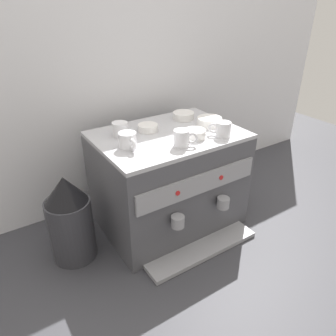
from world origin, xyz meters
TOP-DOWN VIEW (x-y plane):
  - ground_plane at (0.00, 0.00)m, footprint 4.00×4.00m
  - tiled_backsplash_wall at (0.00, 0.36)m, footprint 2.80×0.03m
  - espresso_machine at (0.00, -0.00)m, footprint 0.65×0.57m
  - ceramic_cup_0 at (-0.19, 0.09)m, footprint 0.07×0.10m
  - ceramic_cup_1 at (-0.22, -0.05)m, footprint 0.07×0.11m
  - ceramic_cup_2 at (-0.03, -0.15)m, footprint 0.09×0.07m
  - ceramic_cup_3 at (0.18, -0.16)m, footprint 0.08×0.09m
  - ceramic_bowl_0 at (0.07, -0.11)m, footprint 0.09×0.09m
  - ceramic_bowl_1 at (0.17, 0.11)m, footprint 0.10×0.10m
  - ceramic_bowl_2 at (-0.06, 0.07)m, footprint 0.09×0.09m
  - ceramic_bowl_3 at (0.22, -0.02)m, footprint 0.12×0.12m
  - coffee_grinder at (-0.48, 0.01)m, footprint 0.19×0.19m
  - milk_pitcher at (0.47, -0.03)m, footprint 0.08×0.08m

SIDE VIEW (x-z plane):
  - ground_plane at x=0.00m, z-range 0.00..0.00m
  - milk_pitcher at x=0.47m, z-range 0.00..0.13m
  - coffee_grinder at x=-0.48m, z-range -0.01..0.39m
  - espresso_machine at x=0.00m, z-range 0.00..0.48m
  - ceramic_bowl_2 at x=-0.06m, z-range 0.48..0.51m
  - ceramic_bowl_1 at x=0.17m, z-range 0.48..0.51m
  - ceramic_bowl_0 at x=0.07m, z-range 0.48..0.51m
  - ceramic_bowl_3 at x=0.22m, z-range 0.48..0.52m
  - ceramic_cup_0 at x=-0.19m, z-range 0.48..0.54m
  - ceramic_cup_1 at x=-0.22m, z-range 0.48..0.54m
  - ceramic_cup_3 at x=0.18m, z-range 0.48..0.54m
  - ceramic_cup_2 at x=-0.03m, z-range 0.48..0.55m
  - tiled_backsplash_wall at x=0.00m, z-range 0.00..1.16m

